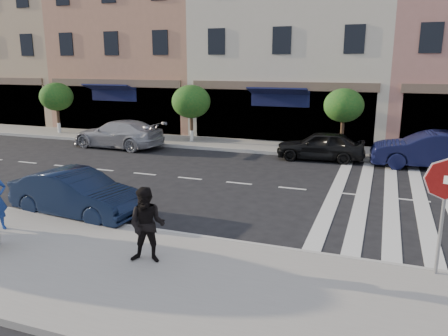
% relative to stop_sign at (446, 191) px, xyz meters
% --- Properties ---
extents(ground, '(120.00, 120.00, 0.00)m').
position_rel_stop_sign_xyz_m(ground, '(-6.12, 1.67, -1.92)').
color(ground, black).
rests_on(ground, ground).
extents(sidewalk_near, '(60.00, 4.50, 0.15)m').
position_rel_stop_sign_xyz_m(sidewalk_near, '(-6.12, -2.08, -1.84)').
color(sidewalk_near, gray).
rests_on(sidewalk_near, ground).
extents(sidewalk_far, '(60.00, 3.00, 0.15)m').
position_rel_stop_sign_xyz_m(sidewalk_far, '(-6.12, 12.67, -1.84)').
color(sidewalk_far, gray).
rests_on(sidewalk_far, ground).
extents(building_west_far, '(12.00, 9.00, 12.00)m').
position_rel_stop_sign_xyz_m(building_west_far, '(-28.12, 18.67, 4.08)').
color(building_west_far, tan).
rests_on(building_west_far, ground).
extents(building_west_mid, '(10.00, 9.00, 14.00)m').
position_rel_stop_sign_xyz_m(building_west_mid, '(-17.12, 18.67, 5.08)').
color(building_west_mid, tan).
rests_on(building_west_mid, ground).
extents(building_centre, '(11.00, 9.00, 11.00)m').
position_rel_stop_sign_xyz_m(building_centre, '(-6.62, 18.67, 3.58)').
color(building_centre, beige).
rests_on(building_centre, ground).
extents(street_tree_wa, '(2.00, 2.00, 3.05)m').
position_rel_stop_sign_xyz_m(street_tree_wa, '(-20.12, 12.47, 0.42)').
color(street_tree_wa, '#473323').
rests_on(street_tree_wa, sidewalk_far).
extents(street_tree_wb, '(2.10, 2.10, 3.06)m').
position_rel_stop_sign_xyz_m(street_tree_wb, '(-11.12, 12.47, 0.39)').
color(street_tree_wb, '#473323').
rests_on(street_tree_wb, sidewalk_far).
extents(street_tree_c, '(1.90, 1.90, 3.04)m').
position_rel_stop_sign_xyz_m(street_tree_c, '(-3.12, 12.47, 0.44)').
color(street_tree_c, '#473323').
rests_on(street_tree_c, sidewalk_far).
extents(stop_sign, '(0.82, 0.30, 2.42)m').
position_rel_stop_sign_xyz_m(stop_sign, '(0.00, 0.00, 0.00)').
color(stop_sign, gray).
rests_on(stop_sign, sidewalk_near).
extents(walker, '(0.93, 0.79, 1.66)m').
position_rel_stop_sign_xyz_m(walker, '(-5.80, -1.53, -0.94)').
color(walker, black).
rests_on(walker, sidewalk_near).
extents(car_near_mid, '(4.16, 1.77, 1.34)m').
position_rel_stop_sign_xyz_m(car_near_mid, '(-9.44, 0.70, -1.25)').
color(car_near_mid, black).
rests_on(car_near_mid, ground).
extents(car_far_left, '(5.10, 2.33, 1.45)m').
position_rel_stop_sign_xyz_m(car_far_left, '(-14.30, 10.16, -1.19)').
color(car_far_left, '#A0A0A5').
rests_on(car_far_left, ground).
extents(car_far_mid, '(4.05, 1.85, 1.35)m').
position_rel_stop_sign_xyz_m(car_far_mid, '(-3.89, 10.77, -1.24)').
color(car_far_mid, black).
rests_on(car_far_mid, ground).
extents(car_far_right, '(4.87, 2.05, 1.56)m').
position_rel_stop_sign_xyz_m(car_far_right, '(0.67, 10.75, -1.14)').
color(car_far_right, black).
rests_on(car_far_right, ground).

